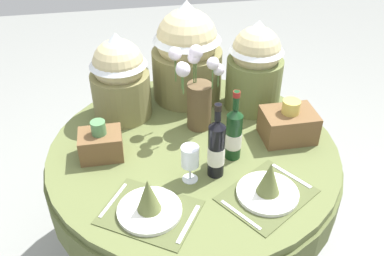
{
  "coord_description": "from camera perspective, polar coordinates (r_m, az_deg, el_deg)",
  "views": [
    {
      "loc": [
        -0.27,
        -1.46,
        1.93
      ],
      "look_at": [
        0.0,
        0.03,
        0.85
      ],
      "focal_mm": 39.58,
      "sensor_mm": 36.0,
      "label": 1
    }
  ],
  "objects": [
    {
      "name": "place_setting_right",
      "position": [
        1.65,
        10.26,
        -7.74
      ],
      "size": [
        0.43,
        0.4,
        0.16
      ],
      "color": "#4E562F",
      "rests_on": "dining_table"
    },
    {
      "name": "woven_basket_side_left",
      "position": [
        1.84,
        -12.19,
        -2.05
      ],
      "size": [
        0.18,
        0.14,
        0.18
      ],
      "color": "brown",
      "rests_on": "dining_table"
    },
    {
      "name": "flower_vase",
      "position": [
        1.91,
        0.75,
        4.83
      ],
      "size": [
        0.23,
        0.17,
        0.41
      ],
      "color": "brown",
      "rests_on": "dining_table"
    },
    {
      "name": "gift_tub_back_centre",
      "position": [
        2.13,
        -0.7,
        10.69
      ],
      "size": [
        0.36,
        0.36,
        0.51
      ],
      "color": "olive",
      "rests_on": "dining_table"
    },
    {
      "name": "wine_bottle_left",
      "position": [
        1.67,
        3.31,
        -2.73
      ],
      "size": [
        0.07,
        0.07,
        0.33
      ],
      "color": "black",
      "rests_on": "dining_table"
    },
    {
      "name": "woven_basket_side_right",
      "position": [
        1.95,
        12.85,
        0.55
      ],
      "size": [
        0.23,
        0.17,
        0.19
      ],
      "color": "brown",
      "rests_on": "dining_table"
    },
    {
      "name": "place_setting_left",
      "position": [
        1.57,
        -5.81,
        -10.09
      ],
      "size": [
        0.43,
        0.4,
        0.16
      ],
      "color": "#4E562F",
      "rests_on": "dining_table"
    },
    {
      "name": "gift_tub_back_left",
      "position": [
        2.01,
        -9.77,
        7.25
      ],
      "size": [
        0.28,
        0.28,
        0.43
      ],
      "color": "olive",
      "rests_on": "dining_table"
    },
    {
      "name": "ground",
      "position": [
        2.43,
        0.14,
        -16.91
      ],
      "size": [
        8.0,
        8.0,
        0.0
      ],
      "primitive_type": "plane",
      "color": "gray"
    },
    {
      "name": "gift_tub_back_right",
      "position": [
        2.07,
        8.52,
        8.71
      ],
      "size": [
        0.27,
        0.27,
        0.45
      ],
      "color": "olive",
      "rests_on": "dining_table"
    },
    {
      "name": "wine_bottle_centre",
      "position": [
        1.77,
        5.66,
        -0.72
      ],
      "size": [
        0.07,
        0.07,
        0.32
      ],
      "color": "#143819",
      "rests_on": "dining_table"
    },
    {
      "name": "wine_glass_left",
      "position": [
        1.65,
        -0.27,
        -3.97
      ],
      "size": [
        0.07,
        0.07,
        0.16
      ],
      "color": "silver",
      "rests_on": "dining_table"
    },
    {
      "name": "dining_table",
      "position": [
        1.97,
        0.17,
        -5.49
      ],
      "size": [
        1.31,
        1.31,
        0.77
      ],
      "color": "#5B6638",
      "rests_on": "ground"
    }
  ]
}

